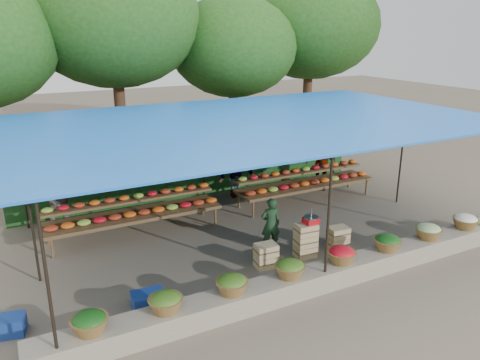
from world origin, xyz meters
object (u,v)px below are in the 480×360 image
vendor_seated (271,224)px  blue_crate_front (149,301)px  crate_counter (304,244)px  weighing_scale (311,220)px  blue_crate_back (8,326)px

vendor_seated → blue_crate_front: bearing=32.4°
crate_counter → vendor_seated: size_ratio=1.93×
vendor_seated → blue_crate_front: 3.36m
weighing_scale → blue_crate_front: weighing_scale is taller
weighing_scale → blue_crate_back: weighing_scale is taller
vendor_seated → blue_crate_back: (-5.41, -0.68, -0.46)m
weighing_scale → blue_crate_front: size_ratio=0.60×
blue_crate_back → crate_counter: bearing=13.6°
weighing_scale → vendor_seated: 0.93m
crate_counter → blue_crate_front: 3.66m
crate_counter → blue_crate_front: crate_counter is taller
crate_counter → blue_crate_front: bearing=-173.5°
blue_crate_back → blue_crate_front: bearing=3.6°
vendor_seated → blue_crate_front: size_ratio=2.16×
vendor_seated → blue_crate_back: vendor_seated is taller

